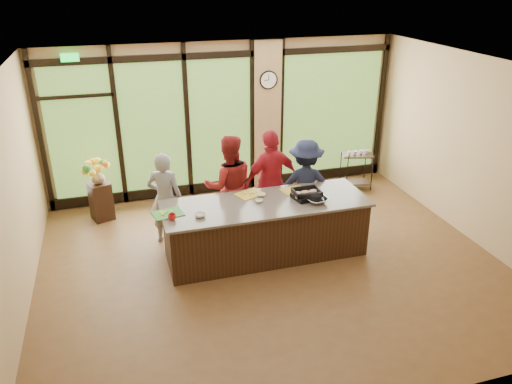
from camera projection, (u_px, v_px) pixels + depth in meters
floor at (271, 263)px, 7.80m from camera, size 7.00×7.00×0.00m
ceiling at (274, 69)px, 6.57m from camera, size 7.00×7.00×0.00m
back_wall at (225, 119)px, 9.81m from camera, size 7.00×0.00×7.00m
left_wall at (9, 204)px, 6.29m from camera, size 0.00×6.00×6.00m
right_wall at (477, 152)px, 8.09m from camera, size 0.00×6.00×6.00m
window_wall at (234, 124)px, 9.86m from camera, size 6.90×0.12×3.00m
island_base at (266, 230)px, 7.89m from camera, size 3.10×1.00×0.88m
countertop at (266, 203)px, 7.70m from camera, size 3.20×1.10×0.04m
wall_clock at (268, 80)px, 9.61m from camera, size 0.36×0.04×0.36m
cook_left at (165, 198)px, 8.13m from camera, size 0.67×0.56×1.58m
cook_midleft at (229, 186)px, 8.36m from camera, size 0.92×0.74×1.77m
cook_midright at (271, 181)px, 8.48m from camera, size 1.13×0.68×1.80m
cook_right at (305, 185)px, 8.59m from camera, size 1.16×0.85×1.62m
roasting_pan at (307, 196)px, 7.81m from camera, size 0.48×0.41×0.07m
mixing_bowl at (317, 200)px, 7.67m from camera, size 0.40×0.40×0.08m
cutting_board_left at (168, 214)px, 7.32m from camera, size 0.48×0.39×0.01m
cutting_board_center at (250, 194)px, 7.95m from camera, size 0.51×0.45×0.01m
cutting_board_right at (294, 190)px, 8.09m from camera, size 0.43×0.34×0.01m
prep_bowl_near at (200, 215)px, 7.23m from camera, size 0.19×0.19×0.05m
prep_bowl_mid at (259, 201)px, 7.69m from camera, size 0.13×0.13×0.04m
prep_bowl_far at (261, 195)px, 7.89m from camera, size 0.18×0.18×0.03m
red_ramekin at (172, 217)px, 7.13m from camera, size 0.12×0.12×0.09m
flower_stand at (101, 201)px, 9.05m from camera, size 0.45×0.45×0.71m
flower_vase at (98, 177)px, 8.86m from camera, size 0.31×0.31×0.25m
bar_cart at (357, 166)px, 10.23m from camera, size 0.69×0.51×0.84m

